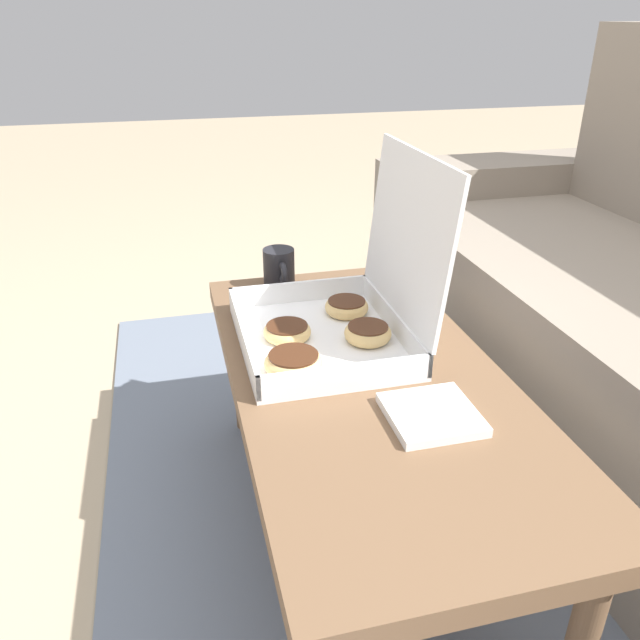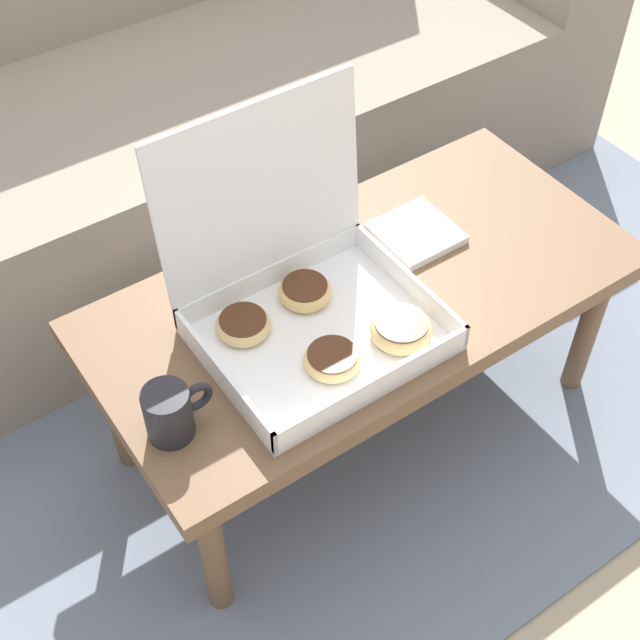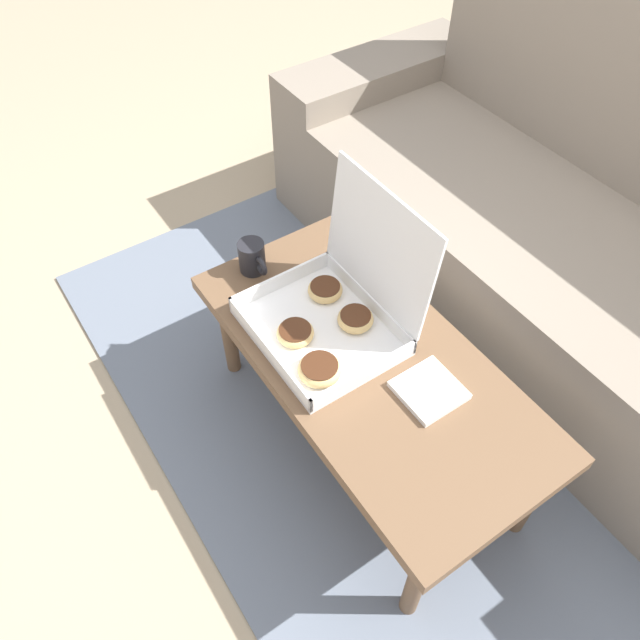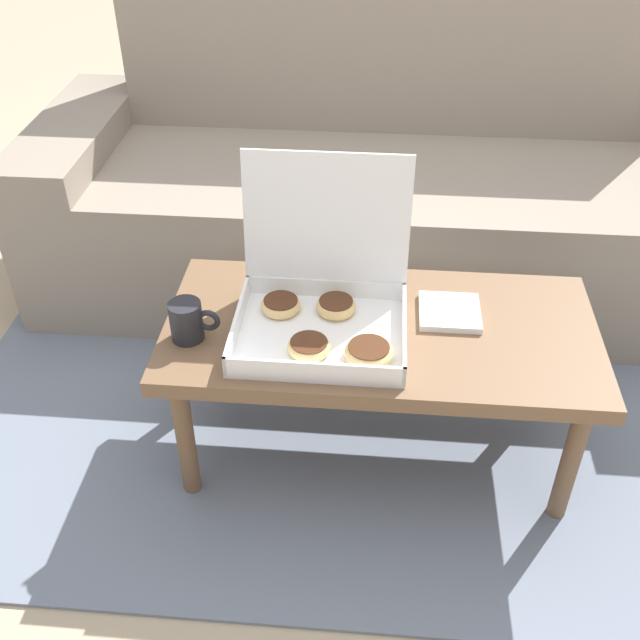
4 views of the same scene
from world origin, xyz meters
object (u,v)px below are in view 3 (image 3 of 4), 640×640
Objects in this scene: coffee_table at (368,369)px; couch at (585,253)px; coffee_mug at (252,257)px; pastry_box at (335,311)px.

couch is at bearing 90.00° from coffee_table.
coffee_table is at bearing 10.73° from coffee_mug.
pastry_box is at bearing 12.50° from coffee_mug.
coffee_mug is (-0.43, -0.08, 0.09)m from coffee_table.
coffee_table is 8.75× the size of coffee_mug.
coffee_mug is at bearing -167.50° from pastry_box.
couch is 1.03m from coffee_mug.
couch is 19.28× the size of coffee_mug.
pastry_box is 0.31m from coffee_mug.
pastry_box is (-0.13, -0.86, 0.15)m from couch.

